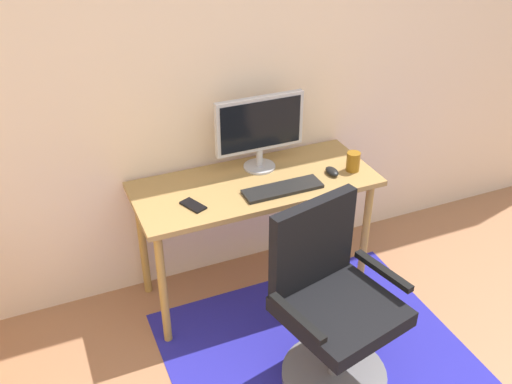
% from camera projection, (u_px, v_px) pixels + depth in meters
% --- Properties ---
extents(wall_back, '(6.00, 0.10, 2.60)m').
position_uv_depth(wall_back, '(230.00, 62.00, 3.13)').
color(wall_back, beige).
rests_on(wall_back, ground).
extents(area_rug, '(1.52, 1.43, 0.01)m').
position_uv_depth(area_rug, '(324.00, 364.00, 3.01)').
color(area_rug, '#25249D').
rests_on(area_rug, ground).
extents(desk, '(1.33, 0.55, 0.74)m').
position_uv_depth(desk, '(255.00, 196.00, 3.20)').
color(desk, '#A57F46').
rests_on(desk, ground).
extents(monitor, '(0.51, 0.18, 0.43)m').
position_uv_depth(monitor, '(260.00, 127.00, 3.16)').
color(monitor, '#B2B2B7').
rests_on(monitor, desk).
extents(keyboard, '(0.43, 0.13, 0.02)m').
position_uv_depth(keyboard, '(283.00, 189.00, 3.07)').
color(keyboard, black).
rests_on(keyboard, desk).
extents(computer_mouse, '(0.06, 0.10, 0.03)m').
position_uv_depth(computer_mouse, '(332.00, 171.00, 3.21)').
color(computer_mouse, black).
rests_on(computer_mouse, desk).
extents(coffee_cup, '(0.08, 0.08, 0.11)m').
position_uv_depth(coffee_cup, '(353.00, 162.00, 3.23)').
color(coffee_cup, '#8D5C14').
rests_on(coffee_cup, desk).
extents(cell_phone, '(0.12, 0.16, 0.01)m').
position_uv_depth(cell_phone, '(193.00, 205.00, 2.94)').
color(cell_phone, black).
rests_on(cell_phone, desk).
extents(office_chair, '(0.64, 0.59, 0.95)m').
position_uv_depth(office_chair, '(331.00, 314.00, 2.76)').
color(office_chair, slate).
rests_on(office_chair, ground).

